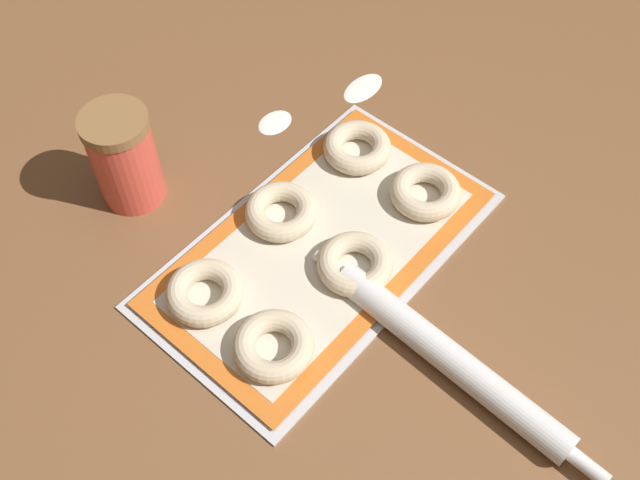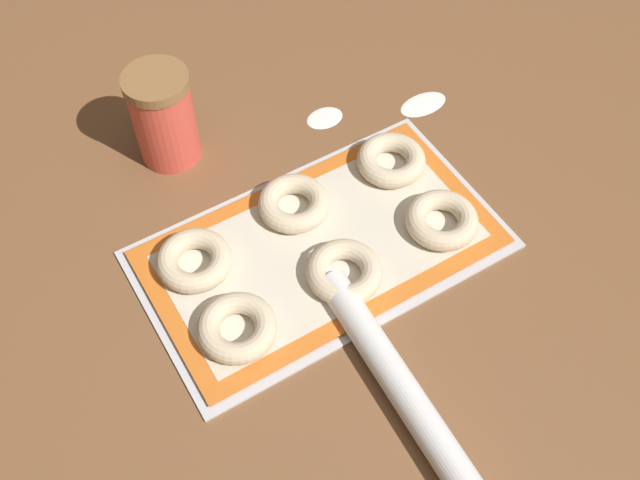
# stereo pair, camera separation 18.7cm
# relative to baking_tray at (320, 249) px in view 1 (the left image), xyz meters

# --- Properties ---
(ground_plane) EXTENTS (2.80, 2.80, 0.00)m
(ground_plane) POSITION_rel_baking_tray_xyz_m (0.00, 0.02, -0.00)
(ground_plane) COLOR brown
(baking_tray) EXTENTS (0.51, 0.29, 0.01)m
(baking_tray) POSITION_rel_baking_tray_xyz_m (0.00, 0.00, 0.00)
(baking_tray) COLOR silver
(baking_tray) RESTS_ON ground_plane
(baking_mat) EXTENTS (0.48, 0.27, 0.00)m
(baking_mat) POSITION_rel_baking_tray_xyz_m (-0.00, 0.00, 0.01)
(baking_mat) COLOR orange
(baking_mat) RESTS_ON baking_tray
(bagel_front_left) EXTENTS (0.10, 0.10, 0.03)m
(bagel_front_left) POSITION_rel_baking_tray_xyz_m (-0.16, -0.06, 0.02)
(bagel_front_left) COLOR beige
(bagel_front_left) RESTS_ON baking_mat
(bagel_front_center) EXTENTS (0.10, 0.10, 0.03)m
(bagel_front_center) POSITION_rel_baking_tray_xyz_m (0.00, -0.06, 0.02)
(bagel_front_center) COLOR beige
(bagel_front_center) RESTS_ON baking_mat
(bagel_front_right) EXTENTS (0.10, 0.10, 0.03)m
(bagel_front_right) POSITION_rel_baking_tray_xyz_m (0.17, -0.06, 0.02)
(bagel_front_right) COLOR beige
(bagel_front_right) RESTS_ON baking_mat
(bagel_back_left) EXTENTS (0.10, 0.10, 0.03)m
(bagel_back_left) POSITION_rel_baking_tray_xyz_m (-0.16, 0.06, 0.02)
(bagel_back_left) COLOR beige
(bagel_back_left) RESTS_ON baking_mat
(bagel_back_center) EXTENTS (0.10, 0.10, 0.03)m
(bagel_back_center) POSITION_rel_baking_tray_xyz_m (0.01, 0.07, 0.02)
(bagel_back_center) COLOR beige
(bagel_back_center) RESTS_ON baking_mat
(bagel_back_right) EXTENTS (0.10, 0.10, 0.03)m
(bagel_back_right) POSITION_rel_baking_tray_xyz_m (0.17, 0.07, 0.02)
(bagel_back_right) COLOR beige
(bagel_back_right) RESTS_ON baking_mat
(flour_canister) EXTENTS (0.10, 0.10, 0.16)m
(flour_canister) POSITION_rel_baking_tray_xyz_m (-0.10, 0.28, 0.07)
(flour_canister) COLOR #DB4C3D
(flour_canister) RESTS_ON ground_plane
(rolling_pin) EXTENTS (0.06, 0.46, 0.04)m
(rolling_pin) POSITION_rel_baking_tray_xyz_m (-0.03, -0.24, 0.02)
(rolling_pin) COLOR silver
(rolling_pin) RESTS_ON ground_plane
(flour_patch_near) EXTENTS (0.06, 0.05, 0.00)m
(flour_patch_near) POSITION_rel_baking_tray_xyz_m (0.14, 0.22, -0.00)
(flour_patch_near) COLOR white
(flour_patch_near) RESTS_ON ground_plane
(flour_patch_far) EXTENTS (0.08, 0.05, 0.00)m
(flour_patch_far) POSITION_rel_baking_tray_xyz_m (0.30, 0.16, -0.00)
(flour_patch_far) COLOR white
(flour_patch_far) RESTS_ON ground_plane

